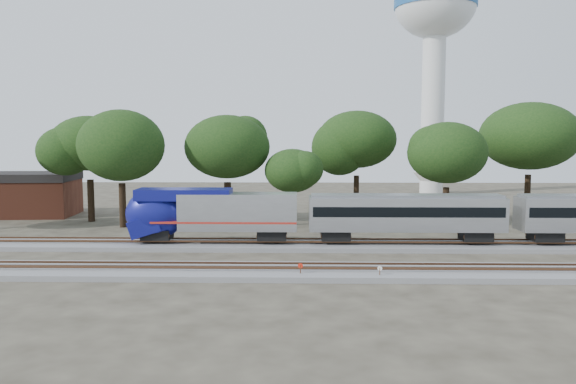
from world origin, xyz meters
name	(u,v)px	position (x,y,z in m)	size (l,w,h in m)	color
ground	(289,262)	(0.00, 0.00, 0.00)	(160.00, 160.00, 0.00)	#383328
track_far	(290,245)	(0.00, 6.00, 0.21)	(160.00, 5.00, 0.73)	slate
track_near	(287,272)	(0.00, -4.00, 0.21)	(160.00, 5.00, 0.73)	slate
switch_stand_red	(300,269)	(0.93, -5.31, 0.72)	(0.35, 0.13, 1.12)	#512D19
switch_stand_white	(380,271)	(6.37, -5.65, 0.66)	(0.32, 0.14, 1.03)	#512D19
switch_lever	(376,278)	(6.14, -5.45, 0.15)	(0.50, 0.30, 0.30)	#512D19
water_tower	(435,28)	(23.55, 53.83, 28.17)	(13.74, 13.74, 38.03)	silver
brick_building	(29,194)	(-33.26, 25.95, 2.73)	(11.87, 8.83, 5.43)	brown
tree_1	(89,144)	(-23.58, 21.24, 9.11)	(9.28, 9.28, 13.08)	black
tree_2	(121,146)	(-18.54, 17.11, 8.93)	(9.09, 9.09, 12.81)	black
tree_3	(227,147)	(-7.41, 20.26, 8.73)	(8.89, 8.89, 12.54)	black
tree_4	(292,171)	(0.04, 19.00, 6.09)	(6.21, 6.21, 8.76)	black
tree_5	(357,140)	(7.81, 25.45, 9.56)	(9.73, 9.73, 13.72)	black
tree_6	(447,153)	(16.80, 17.69, 8.14)	(8.29, 8.29, 11.69)	black
tree_7	(530,136)	(28.25, 24.33, 9.97)	(10.14, 10.14, 14.30)	black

